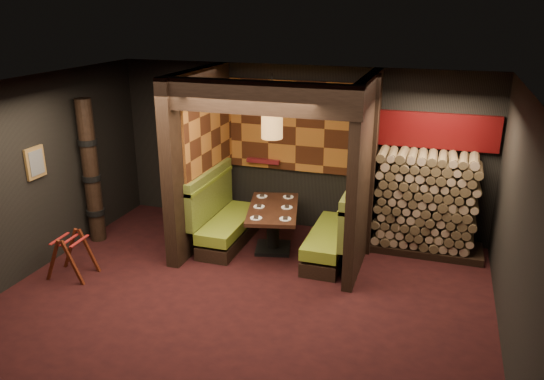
% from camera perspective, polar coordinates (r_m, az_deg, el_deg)
% --- Properties ---
extents(floor, '(6.50, 5.50, 0.02)m').
position_cam_1_polar(floor, '(7.34, -3.22, -11.82)').
color(floor, black).
rests_on(floor, ground).
extents(ceiling, '(6.50, 5.50, 0.02)m').
position_cam_1_polar(ceiling, '(6.35, -3.71, 10.94)').
color(ceiling, black).
rests_on(ceiling, ground).
extents(wall_back, '(6.50, 0.02, 2.85)m').
position_cam_1_polar(wall_back, '(9.21, 2.83, 4.47)').
color(wall_back, black).
rests_on(wall_back, ground).
extents(wall_front, '(6.50, 0.02, 2.85)m').
position_cam_1_polar(wall_front, '(4.52, -16.63, -12.99)').
color(wall_front, black).
rests_on(wall_front, ground).
extents(wall_left, '(0.02, 5.50, 2.85)m').
position_cam_1_polar(wall_left, '(8.42, -24.60, 1.26)').
color(wall_left, black).
rests_on(wall_left, ground).
extents(wall_right, '(0.02, 5.50, 2.85)m').
position_cam_1_polar(wall_right, '(6.36, 25.15, -4.36)').
color(wall_right, black).
rests_on(wall_right, ground).
extents(partition_left, '(0.20, 2.20, 2.85)m').
position_cam_1_polar(partition_left, '(8.67, -7.80, 3.36)').
color(partition_left, black).
rests_on(partition_left, floor).
extents(partition_right, '(0.15, 2.10, 2.85)m').
position_cam_1_polar(partition_right, '(7.96, 9.84, 1.81)').
color(partition_right, black).
rests_on(partition_right, floor).
extents(header_beam, '(2.85, 0.18, 0.44)m').
position_cam_1_polar(header_beam, '(7.04, -1.74, 9.90)').
color(header_beam, black).
rests_on(header_beam, partition_left).
extents(tapa_back_panel, '(2.40, 0.06, 1.55)m').
position_cam_1_polar(tapa_back_panel, '(9.08, 2.63, 6.82)').
color(tapa_back_panel, '#A25C23').
rests_on(tapa_back_panel, wall_back).
extents(tapa_side_panel, '(0.04, 1.85, 1.45)m').
position_cam_1_polar(tapa_side_panel, '(8.66, -6.71, 6.31)').
color(tapa_side_panel, '#A25C23').
rests_on(tapa_side_panel, partition_left).
extents(lacquer_shelf, '(0.60, 0.12, 0.07)m').
position_cam_1_polar(lacquer_shelf, '(9.35, -0.93, 3.15)').
color(lacquer_shelf, maroon).
rests_on(lacquer_shelf, wall_back).
extents(booth_bench_left, '(0.68, 1.60, 1.14)m').
position_cam_1_polar(booth_bench_left, '(8.85, -5.23, -3.23)').
color(booth_bench_left, black).
rests_on(booth_bench_left, floor).
extents(booth_bench_right, '(0.68, 1.60, 1.14)m').
position_cam_1_polar(booth_bench_right, '(8.33, 6.88, -4.77)').
color(booth_bench_right, black).
rests_on(booth_bench_right, floor).
extents(dining_table, '(1.07, 1.54, 0.74)m').
position_cam_1_polar(dining_table, '(8.50, 0.11, -3.35)').
color(dining_table, black).
rests_on(dining_table, floor).
extents(place_settings, '(0.84, 1.22, 0.03)m').
position_cam_1_polar(place_settings, '(8.40, 0.11, -1.81)').
color(place_settings, white).
rests_on(place_settings, dining_table).
extents(pendant_lamp, '(0.32, 0.32, 0.97)m').
position_cam_1_polar(pendant_lamp, '(7.97, 0.00, 7.17)').
color(pendant_lamp, '#AB763C').
rests_on(pendant_lamp, ceiling).
extents(framed_picture, '(0.05, 0.36, 0.46)m').
position_cam_1_polar(framed_picture, '(8.41, -24.11, 2.70)').
color(framed_picture, olive).
rests_on(framed_picture, wall_left).
extents(luggage_rack, '(0.67, 0.49, 0.71)m').
position_cam_1_polar(luggage_rack, '(8.30, -20.79, -6.43)').
color(luggage_rack, '#45170B').
rests_on(luggage_rack, floor).
extents(totem_column, '(0.31, 0.31, 2.40)m').
position_cam_1_polar(totem_column, '(9.15, -18.89, 1.78)').
color(totem_column, black).
rests_on(totem_column, floor).
extents(firewood_stack, '(1.73, 0.70, 1.64)m').
position_cam_1_polar(firewood_stack, '(8.70, 16.68, -1.43)').
color(firewood_stack, black).
rests_on(firewood_stack, floor).
extents(mosaic_header, '(1.83, 0.10, 0.56)m').
position_cam_1_polar(mosaic_header, '(8.72, 17.46, 6.08)').
color(mosaic_header, maroon).
rests_on(mosaic_header, wall_back).
extents(bay_front_post, '(0.08, 0.08, 2.85)m').
position_cam_1_polar(bay_front_post, '(8.20, 10.74, 2.27)').
color(bay_front_post, black).
rests_on(bay_front_post, floor).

